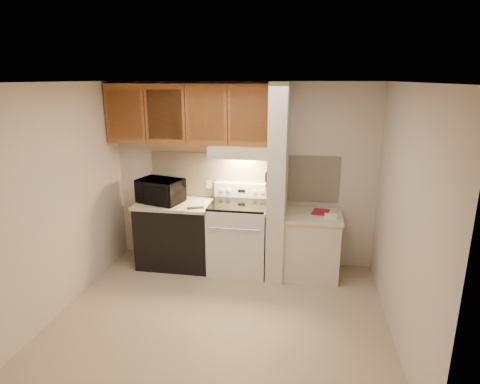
# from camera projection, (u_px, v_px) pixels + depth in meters

# --- Properties ---
(floor) EXTENTS (3.60, 3.60, 0.00)m
(floor) POSITION_uv_depth(u_px,v_px,m) (221.00, 316.00, 4.44)
(floor) COLOR tan
(floor) RESTS_ON ground
(ceiling) EXTENTS (3.60, 3.60, 0.00)m
(ceiling) POSITION_uv_depth(u_px,v_px,m) (218.00, 82.00, 3.76)
(ceiling) COLOR white
(ceiling) RESTS_ON wall_back
(wall_back) EXTENTS (3.60, 2.50, 0.02)m
(wall_back) POSITION_uv_depth(u_px,v_px,m) (243.00, 175.00, 5.52)
(wall_back) COLOR beige
(wall_back) RESTS_ON floor
(wall_left) EXTENTS (0.02, 3.00, 2.50)m
(wall_left) POSITION_uv_depth(u_px,v_px,m) (59.00, 200.00, 4.39)
(wall_left) COLOR beige
(wall_left) RESTS_ON floor
(wall_right) EXTENTS (0.02, 3.00, 2.50)m
(wall_right) POSITION_uv_depth(u_px,v_px,m) (404.00, 218.00, 3.82)
(wall_right) COLOR beige
(wall_right) RESTS_ON floor
(backsplash) EXTENTS (2.60, 0.02, 0.63)m
(backsplash) POSITION_uv_depth(u_px,v_px,m) (243.00, 176.00, 5.52)
(backsplash) COLOR beige
(backsplash) RESTS_ON wall_back
(range_body) EXTENTS (0.76, 0.65, 0.92)m
(range_body) POSITION_uv_depth(u_px,v_px,m) (239.00, 238.00, 5.41)
(range_body) COLOR silver
(range_body) RESTS_ON floor
(oven_window) EXTENTS (0.50, 0.01, 0.30)m
(oven_window) POSITION_uv_depth(u_px,v_px,m) (234.00, 244.00, 5.10)
(oven_window) COLOR black
(oven_window) RESTS_ON range_body
(oven_handle) EXTENTS (0.65, 0.02, 0.02)m
(oven_handle) POSITION_uv_depth(u_px,v_px,m) (234.00, 229.00, 5.00)
(oven_handle) COLOR silver
(oven_handle) RESTS_ON range_body
(cooktop) EXTENTS (0.74, 0.64, 0.03)m
(cooktop) POSITION_uv_depth(u_px,v_px,m) (239.00, 204.00, 5.28)
(cooktop) COLOR black
(cooktop) RESTS_ON range_body
(range_backguard) EXTENTS (0.76, 0.08, 0.20)m
(range_backguard) POSITION_uv_depth(u_px,v_px,m) (242.00, 190.00, 5.52)
(range_backguard) COLOR silver
(range_backguard) RESTS_ON range_body
(range_display) EXTENTS (0.10, 0.01, 0.04)m
(range_display) POSITION_uv_depth(u_px,v_px,m) (242.00, 191.00, 5.48)
(range_display) COLOR black
(range_display) RESTS_ON range_backguard
(range_knob_left_outer) EXTENTS (0.05, 0.02, 0.05)m
(range_knob_left_outer) POSITION_uv_depth(u_px,v_px,m) (222.00, 190.00, 5.52)
(range_knob_left_outer) COLOR silver
(range_knob_left_outer) RESTS_ON range_backguard
(range_knob_left_inner) EXTENTS (0.05, 0.02, 0.05)m
(range_knob_left_inner) POSITION_uv_depth(u_px,v_px,m) (229.00, 190.00, 5.51)
(range_knob_left_inner) COLOR silver
(range_knob_left_inner) RESTS_ON range_backguard
(range_knob_right_inner) EXTENTS (0.05, 0.02, 0.05)m
(range_knob_right_inner) POSITION_uv_depth(u_px,v_px,m) (255.00, 192.00, 5.45)
(range_knob_right_inner) COLOR silver
(range_knob_right_inner) RESTS_ON range_backguard
(range_knob_right_outer) EXTENTS (0.05, 0.02, 0.05)m
(range_knob_right_outer) POSITION_uv_depth(u_px,v_px,m) (262.00, 192.00, 5.43)
(range_knob_right_outer) COLOR silver
(range_knob_right_outer) RESTS_ON range_backguard
(dishwasher_front) EXTENTS (1.00, 0.63, 0.87)m
(dishwasher_front) POSITION_uv_depth(u_px,v_px,m) (176.00, 235.00, 5.57)
(dishwasher_front) COLOR black
(dishwasher_front) RESTS_ON floor
(left_countertop) EXTENTS (1.04, 0.67, 0.04)m
(left_countertop) POSITION_uv_depth(u_px,v_px,m) (175.00, 204.00, 5.44)
(left_countertop) COLOR beige
(left_countertop) RESTS_ON dishwasher_front
(spoon_rest) EXTENTS (0.23, 0.15, 0.01)m
(spoon_rest) POSITION_uv_depth(u_px,v_px,m) (196.00, 208.00, 5.19)
(spoon_rest) COLOR black
(spoon_rest) RESTS_ON left_countertop
(teal_jar) EXTENTS (0.10, 0.10, 0.10)m
(teal_jar) POSITION_uv_depth(u_px,v_px,m) (165.00, 196.00, 5.54)
(teal_jar) COLOR #2E6E64
(teal_jar) RESTS_ON left_countertop
(outlet) EXTENTS (0.08, 0.01, 0.12)m
(outlet) POSITION_uv_depth(u_px,v_px,m) (209.00, 184.00, 5.62)
(outlet) COLOR beige
(outlet) RESTS_ON backsplash
(microwave) EXTENTS (0.66, 0.53, 0.32)m
(microwave) POSITION_uv_depth(u_px,v_px,m) (160.00, 191.00, 5.41)
(microwave) COLOR black
(microwave) RESTS_ON left_countertop
(partition_pillar) EXTENTS (0.22, 0.70, 2.50)m
(partition_pillar) POSITION_uv_depth(u_px,v_px,m) (278.00, 183.00, 5.11)
(partition_pillar) COLOR beige
(partition_pillar) RESTS_ON floor
(pillar_trim) EXTENTS (0.01, 0.70, 0.04)m
(pillar_trim) POSITION_uv_depth(u_px,v_px,m) (269.00, 179.00, 5.12)
(pillar_trim) COLOR #965427
(pillar_trim) RESTS_ON partition_pillar
(knife_strip) EXTENTS (0.02, 0.42, 0.04)m
(knife_strip) POSITION_uv_depth(u_px,v_px,m) (268.00, 178.00, 5.06)
(knife_strip) COLOR black
(knife_strip) RESTS_ON partition_pillar
(knife_blade_a) EXTENTS (0.01, 0.03, 0.16)m
(knife_blade_a) POSITION_uv_depth(u_px,v_px,m) (266.00, 189.00, 4.93)
(knife_blade_a) COLOR silver
(knife_blade_a) RESTS_ON knife_strip
(knife_handle_a) EXTENTS (0.02, 0.02, 0.10)m
(knife_handle_a) POSITION_uv_depth(u_px,v_px,m) (266.00, 177.00, 4.90)
(knife_handle_a) COLOR black
(knife_handle_a) RESTS_ON knife_strip
(knife_blade_b) EXTENTS (0.01, 0.04, 0.18)m
(knife_blade_b) POSITION_uv_depth(u_px,v_px,m) (266.00, 188.00, 5.01)
(knife_blade_b) COLOR silver
(knife_blade_b) RESTS_ON knife_strip
(knife_handle_b) EXTENTS (0.02, 0.02, 0.10)m
(knife_handle_b) POSITION_uv_depth(u_px,v_px,m) (267.00, 176.00, 4.98)
(knife_handle_b) COLOR black
(knife_handle_b) RESTS_ON knife_strip
(knife_blade_c) EXTENTS (0.01, 0.04, 0.20)m
(knife_blade_c) POSITION_uv_depth(u_px,v_px,m) (267.00, 187.00, 5.10)
(knife_blade_c) COLOR silver
(knife_blade_c) RESTS_ON knife_strip
(knife_handle_c) EXTENTS (0.02, 0.02, 0.10)m
(knife_handle_c) POSITION_uv_depth(u_px,v_px,m) (267.00, 174.00, 5.04)
(knife_handle_c) COLOR black
(knife_handle_c) RESTS_ON knife_strip
(knife_blade_d) EXTENTS (0.01, 0.04, 0.16)m
(knife_blade_d) POSITION_uv_depth(u_px,v_px,m) (268.00, 184.00, 5.16)
(knife_blade_d) COLOR silver
(knife_blade_d) RESTS_ON knife_strip
(knife_handle_d) EXTENTS (0.02, 0.02, 0.10)m
(knife_handle_d) POSITION_uv_depth(u_px,v_px,m) (268.00, 173.00, 5.13)
(knife_handle_d) COLOR black
(knife_handle_d) RESTS_ON knife_strip
(knife_blade_e) EXTENTS (0.01, 0.04, 0.18)m
(knife_blade_e) POSITION_uv_depth(u_px,v_px,m) (268.00, 183.00, 5.25)
(knife_blade_e) COLOR silver
(knife_blade_e) RESTS_ON knife_strip
(knife_handle_e) EXTENTS (0.02, 0.02, 0.10)m
(knife_handle_e) POSITION_uv_depth(u_px,v_px,m) (269.00, 171.00, 5.21)
(knife_handle_e) COLOR black
(knife_handle_e) RESTS_ON knife_strip
(oven_mitt) EXTENTS (0.03, 0.09, 0.21)m
(oven_mitt) POSITION_uv_depth(u_px,v_px,m) (269.00, 185.00, 5.32)
(oven_mitt) COLOR slate
(oven_mitt) RESTS_ON partition_pillar
(right_cab_base) EXTENTS (0.70, 0.60, 0.81)m
(right_cab_base) POSITION_uv_depth(u_px,v_px,m) (311.00, 246.00, 5.27)
(right_cab_base) COLOR beige
(right_cab_base) RESTS_ON floor
(right_countertop) EXTENTS (0.74, 0.64, 0.04)m
(right_countertop) POSITION_uv_depth(u_px,v_px,m) (313.00, 216.00, 5.15)
(right_countertop) COLOR beige
(right_countertop) RESTS_ON right_cab_base
(red_folder) EXTENTS (0.25, 0.31, 0.01)m
(red_folder) POSITION_uv_depth(u_px,v_px,m) (321.00, 212.00, 5.23)
(red_folder) COLOR maroon
(red_folder) RESTS_ON right_countertop
(white_box) EXTENTS (0.16, 0.11, 0.04)m
(white_box) POSITION_uv_depth(u_px,v_px,m) (331.00, 216.00, 5.02)
(white_box) COLOR white
(white_box) RESTS_ON right_countertop
(range_hood) EXTENTS (0.78, 0.44, 0.15)m
(range_hood) POSITION_uv_depth(u_px,v_px,m) (240.00, 151.00, 5.21)
(range_hood) COLOR beige
(range_hood) RESTS_ON upper_cabinets
(hood_lip) EXTENTS (0.78, 0.04, 0.06)m
(hood_lip) POSITION_uv_depth(u_px,v_px,m) (237.00, 157.00, 5.03)
(hood_lip) COLOR beige
(hood_lip) RESTS_ON range_hood
(upper_cabinets) EXTENTS (2.18, 0.33, 0.77)m
(upper_cabinets) POSITION_uv_depth(u_px,v_px,m) (189.00, 114.00, 5.24)
(upper_cabinets) COLOR #965427
(upper_cabinets) RESTS_ON wall_back
(cab_door_a) EXTENTS (0.46, 0.01, 0.63)m
(cab_door_a) POSITION_uv_depth(u_px,v_px,m) (125.00, 114.00, 5.22)
(cab_door_a) COLOR #965427
(cab_door_a) RESTS_ON upper_cabinets
(cab_gap_a) EXTENTS (0.01, 0.01, 0.73)m
(cab_gap_a) POSITION_uv_depth(u_px,v_px,m) (145.00, 114.00, 5.17)
(cab_gap_a) COLOR black
(cab_gap_a) RESTS_ON upper_cabinets
(cab_door_b) EXTENTS (0.46, 0.01, 0.63)m
(cab_door_b) POSITION_uv_depth(u_px,v_px,m) (165.00, 115.00, 5.13)
(cab_door_b) COLOR #965427
(cab_door_b) RESTS_ON upper_cabinets
(cab_gap_b) EXTENTS (0.01, 0.01, 0.73)m
(cab_gap_b) POSITION_uv_depth(u_px,v_px,m) (185.00, 115.00, 5.09)
(cab_gap_b) COLOR black
(cab_gap_b) RESTS_ON upper_cabinets
(cab_door_c) EXTENTS (0.46, 0.01, 0.63)m
(cab_door_c) POSITION_uv_depth(u_px,v_px,m) (206.00, 115.00, 5.04)
(cab_door_c) COLOR #965427
(cab_door_c) RESTS_ON upper_cabinets
(cab_gap_c) EXTENTS (0.01, 0.01, 0.73)m
(cab_gap_c) POSITION_uv_depth(u_px,v_px,m) (227.00, 116.00, 5.00)
(cab_gap_c) COLOR black
(cab_gap_c) RESTS_ON upper_cabinets
(cab_door_d) EXTENTS (0.46, 0.01, 0.63)m
(cab_door_d) POSITION_uv_depth(u_px,v_px,m) (249.00, 116.00, 4.96)
(cab_door_d) COLOR #965427
(cab_door_d) RESTS_ON upper_cabinets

